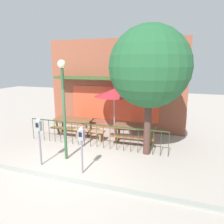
% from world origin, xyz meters
% --- Properties ---
extents(ground, '(40.00, 40.00, 0.00)m').
position_xyz_m(ground, '(0.00, 0.00, 0.00)').
color(ground, '#AFA399').
extents(pub_storefront, '(7.04, 1.25, 4.52)m').
position_xyz_m(pub_storefront, '(0.00, 4.83, 2.26)').
color(pub_storefront, '#503323').
rests_on(pub_storefront, ground).
extents(patio_fence_front, '(5.94, 0.04, 0.97)m').
position_xyz_m(patio_fence_front, '(0.00, 2.01, 0.66)').
color(patio_fence_front, '#254020').
rests_on(patio_fence_front, ground).
extents(picnic_table_left, '(1.91, 1.52, 0.79)m').
position_xyz_m(picnic_table_left, '(-1.54, 3.22, 0.61)').
color(picnic_table_left, brown).
rests_on(picnic_table_left, ground).
extents(picnic_table_right, '(1.87, 1.45, 0.79)m').
position_xyz_m(picnic_table_right, '(1.46, 2.98, 0.61)').
color(picnic_table_right, brown).
rests_on(picnic_table_right, ground).
extents(patio_umbrella, '(1.83, 1.83, 2.22)m').
position_xyz_m(patio_umbrella, '(0.32, 3.70, 2.02)').
color(patio_umbrella, black).
rests_on(patio_umbrella, ground).
extents(patio_bench, '(1.40, 0.33, 0.48)m').
position_xyz_m(patio_bench, '(-0.51, 2.69, 0.35)').
color(patio_bench, '#A8764F').
rests_on(patio_bench, ground).
extents(parking_meter_near, '(0.18, 0.17, 1.49)m').
position_xyz_m(parking_meter_near, '(0.53, -0.07, 1.15)').
color(parking_meter_near, slate).
rests_on(parking_meter_near, ground).
extents(parking_meter_far, '(0.18, 0.17, 1.61)m').
position_xyz_m(parking_meter_far, '(-1.04, -0.01, 1.25)').
color(parking_meter_far, slate).
rests_on(parking_meter_far, ground).
extents(street_tree, '(2.87, 2.87, 4.66)m').
position_xyz_m(street_tree, '(2.16, 2.05, 3.21)').
color(street_tree, '#4A2F28').
rests_on(street_tree, ground).
extents(street_lamp, '(0.28, 0.28, 3.46)m').
position_xyz_m(street_lamp, '(-0.48, 0.67, 2.30)').
color(street_lamp, '#2D5333').
rests_on(street_lamp, ground).
extents(curb_edge, '(9.86, 0.20, 0.11)m').
position_xyz_m(curb_edge, '(0.00, -0.63, 0.00)').
color(curb_edge, '#96988F').
rests_on(curb_edge, ground).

